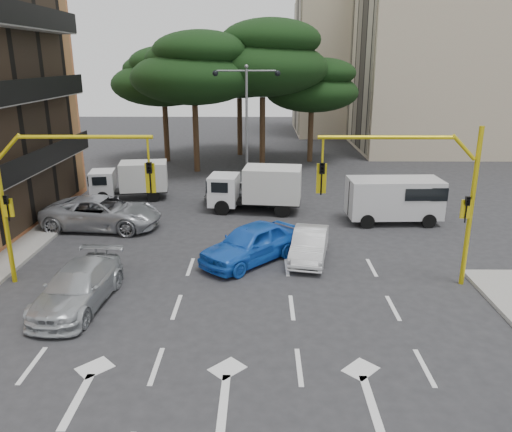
{
  "coord_description": "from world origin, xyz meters",
  "views": [
    {
      "loc": [
        0.93,
        -15.53,
        8.21
      ],
      "look_at": [
        0.7,
        5.47,
        1.6
      ],
      "focal_mm": 35.0,
      "sensor_mm": 36.0,
      "label": 1
    }
  ],
  "objects": [
    {
      "name": "box_truck_a",
      "position": [
        -7.07,
        13.99,
        1.14
      ],
      "size": [
        4.87,
        2.63,
        2.28
      ],
      "primitive_type": null,
      "rotation": [
        0.0,
        0.0,
        1.73
      ],
      "color": "silver",
      "rests_on": "ground"
    },
    {
      "name": "street_lamp_center",
      "position": [
        0.0,
        16.0,
        5.43
      ],
      "size": [
        4.16,
        0.36,
        7.77
      ],
      "color": "slate",
      "rests_on": "median_strip"
    },
    {
      "name": "apartment_beige_far",
      "position": [
        12.95,
        44.0,
        8.35
      ],
      "size": [
        16.2,
        12.15,
        16.7
      ],
      "color": "#BFAA8F",
      "rests_on": "ground"
    },
    {
      "name": "ground",
      "position": [
        0.0,
        0.0,
        0.0
      ],
      "size": [
        120.0,
        120.0,
        0.0
      ],
      "primitive_type": "plane",
      "color": "#28282B",
      "rests_on": "ground"
    },
    {
      "name": "pine_right",
      "position": [
        5.06,
        25.96,
        6.22
      ],
      "size": [
        7.49,
        7.49,
        8.37
      ],
      "color": "#382616",
      "rests_on": "ground"
    },
    {
      "name": "signal_mast_left",
      "position": [
        -6.8,
        1.99,
        3.88
      ],
      "size": [
        5.79,
        0.37,
        6.0
      ],
      "color": "gold",
      "rests_on": "ground"
    },
    {
      "name": "pine_center",
      "position": [
        1.06,
        23.96,
        8.3
      ],
      "size": [
        9.98,
        9.98,
        11.16
      ],
      "color": "#382616",
      "rests_on": "ground"
    },
    {
      "name": "car_white_hatch",
      "position": [
        3.0,
        4.44,
        0.66
      ],
      "size": [
        2.11,
        4.17,
        1.31
      ],
      "primitive_type": "imported",
      "rotation": [
        0.0,
        0.0,
        -0.19
      ],
      "color": "silver",
      "rests_on": "ground"
    },
    {
      "name": "car_blue_compact",
      "position": [
        0.5,
        4.13,
        0.82
      ],
      "size": [
        4.7,
        4.82,
        1.64
      ],
      "primitive_type": "imported",
      "rotation": [
        0.0,
        0.0,
        -0.75
      ],
      "color": "blue",
      "rests_on": "ground"
    },
    {
      "name": "car_silver_wagon",
      "position": [
        -5.4,
        0.1,
        0.7
      ],
      "size": [
        2.36,
        4.98,
        1.4
      ],
      "primitive_type": "imported",
      "rotation": [
        0.0,
        0.0,
        -0.08
      ],
      "color": "#ABAFB3",
      "rests_on": "ground"
    },
    {
      "name": "pine_left_near",
      "position": [
        -3.94,
        21.96,
        7.6
      ],
      "size": [
        9.15,
        9.15,
        10.23
      ],
      "color": "#382616",
      "rests_on": "ground"
    },
    {
      "name": "box_truck_b",
      "position": [
        0.62,
        11.5,
        1.27
      ],
      "size": [
        5.4,
        2.76,
        2.55
      ],
      "primitive_type": null,
      "rotation": [
        0.0,
        0.0,
        1.45
      ],
      "color": "white",
      "rests_on": "ground"
    },
    {
      "name": "van_white",
      "position": [
        7.85,
        9.62,
        1.18
      ],
      "size": [
        4.81,
        2.32,
        2.37
      ],
      "primitive_type": null,
      "rotation": [
        0.0,
        0.0,
        -1.53
      ],
      "color": "silver",
      "rests_on": "ground"
    },
    {
      "name": "median_strip",
      "position": [
        0.0,
        16.0,
        0.07
      ],
      "size": [
        1.4,
        6.0,
        0.15
      ],
      "primitive_type": "cube",
      "color": "gray",
      "rests_on": "ground"
    },
    {
      "name": "car_silver_cross_a",
      "position": [
        -7.1,
        8.42,
        0.82
      ],
      "size": [
        6.11,
        3.27,
        1.63
      ],
      "primitive_type": "imported",
      "rotation": [
        0.0,
        0.0,
        1.47
      ],
      "color": "#A8AAB0",
      "rests_on": "ground"
    },
    {
      "name": "pine_back",
      "position": [
        -0.94,
        28.96,
        7.6
      ],
      "size": [
        9.15,
        9.15,
        10.23
      ],
      "color": "#382616",
      "rests_on": "ground"
    },
    {
      "name": "signal_mast_right",
      "position": [
        6.8,
        1.99,
        3.88
      ],
      "size": [
        5.79,
        0.37,
        6.0
      ],
      "color": "gold",
      "rests_on": "ground"
    },
    {
      "name": "car_silver_cross_b",
      "position": [
        -0.02,
        13.0,
        0.81
      ],
      "size": [
        4.8,
        2.08,
        1.61
      ],
      "primitive_type": "imported",
      "rotation": [
        0.0,
        0.0,
        1.53
      ],
      "color": "gray",
      "rests_on": "ground"
    },
    {
      "name": "pine_left_far",
      "position": [
        -6.94,
        25.96,
        6.91
      ],
      "size": [
        8.32,
        8.32,
        9.3
      ],
      "color": "#382616",
      "rests_on": "ground"
    },
    {
      "name": "apartment_beige_near",
      "position": [
        19.95,
        32.0,
        9.35
      ],
      "size": [
        20.2,
        12.15,
        18.7
      ],
      "color": "#BFAA8F",
      "rests_on": "ground"
    }
  ]
}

